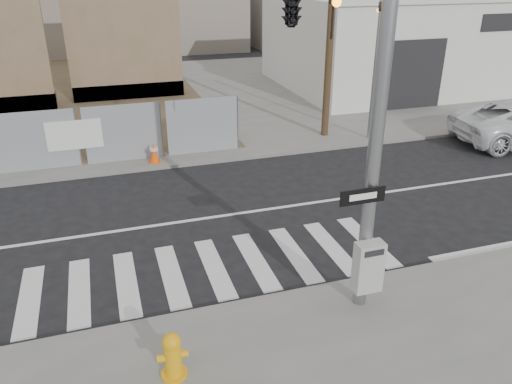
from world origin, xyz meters
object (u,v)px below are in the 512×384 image
object	(u,v)px
traffic_cone_d	(154,152)
fire_hydrant	(173,355)
signal_pole	(315,49)
auto_shop	(393,41)

from	to	relation	value
traffic_cone_d	fire_hydrant	bearing A→B (deg)	-95.48
fire_hydrant	signal_pole	bearing A→B (deg)	49.30
auto_shop	traffic_cone_d	size ratio (longest dim) A/B	16.34
auto_shop	traffic_cone_d	world-z (taller)	auto_shop
signal_pole	auto_shop	world-z (taller)	signal_pole
fire_hydrant	auto_shop	bearing A→B (deg)	57.21
auto_shop	signal_pole	bearing A→B (deg)	-127.46
signal_pole	traffic_cone_d	bearing A→B (deg)	114.44
signal_pole	traffic_cone_d	size ratio (longest dim) A/B	9.53
auto_shop	fire_hydrant	bearing A→B (deg)	-129.69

